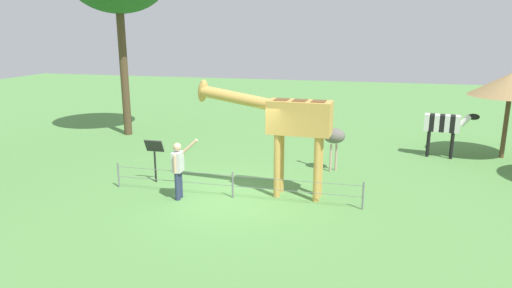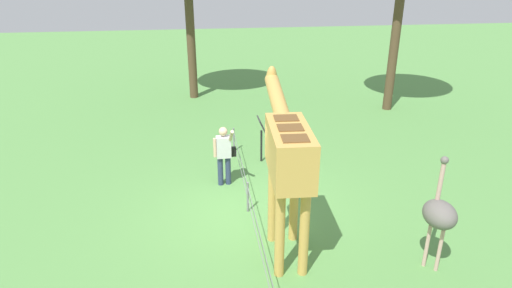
% 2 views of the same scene
% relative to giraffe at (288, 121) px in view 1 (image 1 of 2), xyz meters
% --- Properties ---
extents(ground_plane, '(60.00, 60.00, 0.00)m').
position_rel_giraffe_xyz_m(ground_plane, '(1.40, 0.47, -2.12)').
color(ground_plane, '#568E47').
extents(giraffe, '(3.85, 0.79, 3.18)m').
position_rel_giraffe_xyz_m(giraffe, '(0.00, 0.00, 0.00)').
color(giraffe, gold).
rests_on(giraffe, ground_plane).
extents(visitor, '(0.66, 0.58, 1.68)m').
position_rel_giraffe_xyz_m(visitor, '(2.80, 0.99, -1.22)').
color(visitor, navy).
rests_on(visitor, ground_plane).
extents(zebra, '(1.83, 0.61, 1.66)m').
position_rel_giraffe_xyz_m(zebra, '(-4.77, -5.27, -0.96)').
color(zebra, black).
rests_on(zebra, ground_plane).
extents(ostrich, '(0.70, 0.56, 2.25)m').
position_rel_giraffe_xyz_m(ostrich, '(-1.07, -2.59, -0.95)').
color(ostrich, '#CC9E93').
rests_on(ostrich, ground_plane).
extents(shade_hut_near, '(2.79, 2.79, 3.07)m').
position_rel_giraffe_xyz_m(shade_hut_near, '(-6.88, -5.69, 0.52)').
color(shade_hut_near, brown).
rests_on(shade_hut_near, ground_plane).
extents(info_sign, '(0.56, 0.21, 1.32)m').
position_rel_giraffe_xyz_m(info_sign, '(4.07, -0.15, -1.17)').
color(info_sign, black).
rests_on(info_sign, ground_plane).
extents(wire_fence, '(7.05, 0.05, 0.75)m').
position_rel_giraffe_xyz_m(wire_fence, '(1.40, 0.57, -1.72)').
color(wire_fence, slate).
rests_on(wire_fence, ground_plane).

